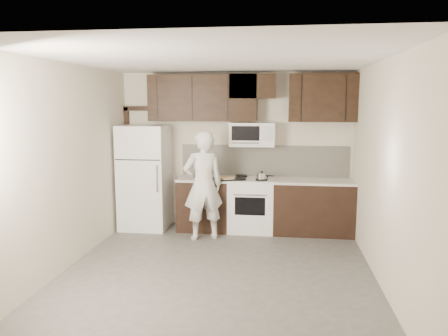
% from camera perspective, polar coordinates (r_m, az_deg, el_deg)
% --- Properties ---
extents(floor, '(4.50, 4.50, 0.00)m').
position_cam_1_polar(floor, '(5.82, -0.87, -13.52)').
color(floor, '#4F4D4A').
rests_on(floor, ground).
extents(back_wall, '(4.00, 0.00, 4.00)m').
position_cam_1_polar(back_wall, '(7.67, 1.55, 2.31)').
color(back_wall, beige).
rests_on(back_wall, ground).
extents(ceiling, '(4.50, 4.50, 0.00)m').
position_cam_1_polar(ceiling, '(5.41, -0.94, 14.01)').
color(ceiling, white).
rests_on(ceiling, back_wall).
extents(counter_run, '(2.95, 0.64, 0.91)m').
position_cam_1_polar(counter_run, '(7.48, 5.90, -4.86)').
color(counter_run, black).
rests_on(counter_run, floor).
extents(stove, '(0.76, 0.66, 0.94)m').
position_cam_1_polar(stove, '(7.49, 3.57, -4.77)').
color(stove, white).
rests_on(stove, floor).
extents(backsplash, '(2.90, 0.02, 0.54)m').
position_cam_1_polar(backsplash, '(7.64, 5.27, 0.97)').
color(backsplash, beige).
rests_on(backsplash, counter_run).
extents(upper_cabinets, '(3.48, 0.35, 0.78)m').
position_cam_1_polar(upper_cabinets, '(7.43, 3.06, 9.30)').
color(upper_cabinets, black).
rests_on(upper_cabinets, back_wall).
extents(microwave, '(0.76, 0.42, 0.40)m').
position_cam_1_polar(microwave, '(7.42, 3.72, 4.41)').
color(microwave, white).
rests_on(microwave, upper_cabinets).
extents(refrigerator, '(0.80, 0.76, 1.80)m').
position_cam_1_polar(refrigerator, '(7.70, -10.30, -1.19)').
color(refrigerator, white).
rests_on(refrigerator, floor).
extents(door_trim, '(0.50, 0.08, 2.12)m').
position_cam_1_polar(door_trim, '(8.07, -12.18, 1.70)').
color(door_trim, black).
rests_on(door_trim, floor).
extents(saucepan, '(0.29, 0.17, 0.16)m').
position_cam_1_polar(saucepan, '(7.23, 4.97, -1.11)').
color(saucepan, silver).
rests_on(saucepan, stove).
extents(baking_tray, '(0.50, 0.44, 0.02)m').
position_cam_1_polar(baking_tray, '(7.27, 0.41, -1.45)').
color(baking_tray, black).
rests_on(baking_tray, counter_run).
extents(pizza, '(0.36, 0.36, 0.02)m').
position_cam_1_polar(pizza, '(7.27, 0.41, -1.28)').
color(pizza, '#CBB788').
rests_on(pizza, baking_tray).
extents(person, '(0.76, 0.65, 1.76)m').
position_cam_1_polar(person, '(6.96, -2.74, -2.27)').
color(person, white).
rests_on(person, floor).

